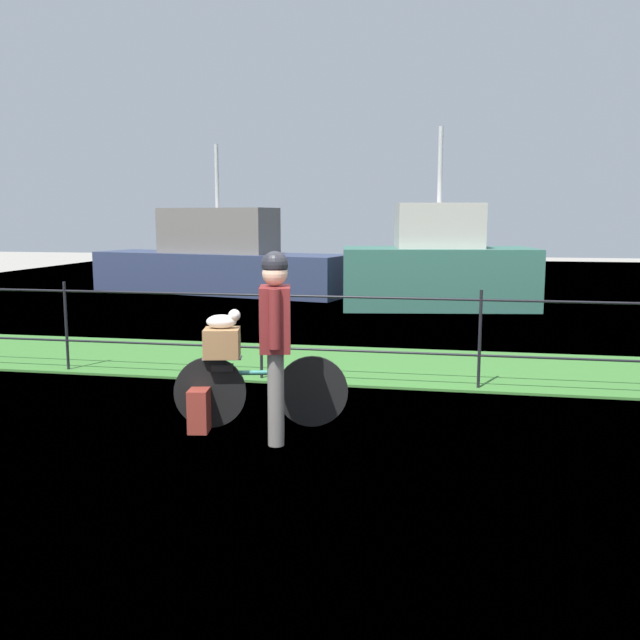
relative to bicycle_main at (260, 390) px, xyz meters
The scene contains 11 objects.
ground_plane 1.00m from the bicycle_main, 32.38° to the right, with size 60.00×60.00×0.00m, color gray.
grass_strip 3.02m from the bicycle_main, 74.80° to the left, with size 27.00×2.40×0.03m, color #38702D.
harbor_water 11.52m from the bicycle_main, 86.09° to the left, with size 30.00×30.00×0.00m, color slate.
iron_fence 2.03m from the bicycle_main, 66.87° to the left, with size 18.04×0.04×1.16m.
bicycle_main is the anchor object (origin of this frame).
wooden_crate 0.57m from the bicycle_main, 166.89° to the right, with size 0.32×0.30×0.27m, color olive.
terrier_dog 0.74m from the bicycle_main, 166.89° to the right, with size 0.32×0.20×0.18m.
cyclist_person 0.81m from the bicycle_main, 56.62° to the right, with size 0.34×0.53×1.68m.
backpack_on_paving 0.58m from the bicycle_main, 155.48° to the right, with size 0.28×0.18×0.40m, color maroon.
moored_boat_near 9.32m from the bicycle_main, 81.38° to the left, with size 4.34×2.53×3.86m.
moored_boat_mid 12.00m from the bicycle_main, 110.92° to the left, with size 7.11×3.21×3.79m.
Camera 1 is at (1.00, -5.70, 1.97)m, focal length 39.36 mm.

